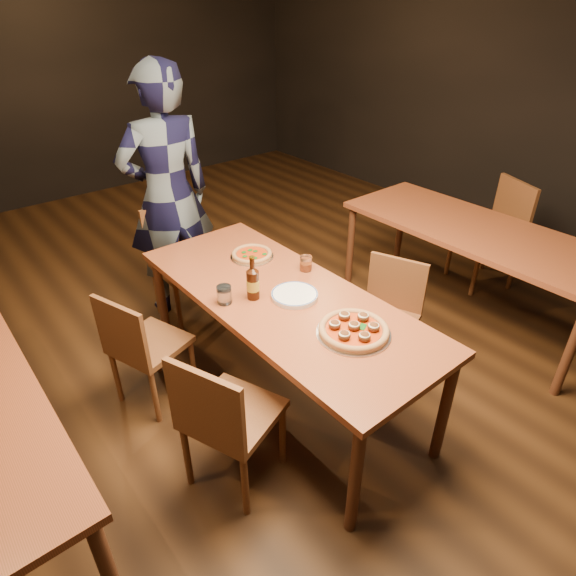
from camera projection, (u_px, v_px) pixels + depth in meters
ground at (283, 391)px, 3.16m from camera, size 9.00×9.00×0.00m
room_shell at (281, 90)px, 2.19m from camera, size 9.00×9.00×9.00m
table_main at (283, 305)px, 2.81m from camera, size 0.80×2.00×0.75m
table_right at (476, 237)px, 3.60m from camera, size 0.80×2.00×0.75m
chair_main_nw at (233, 412)px, 2.40m from camera, size 0.54×0.54×0.90m
chair_main_sw at (150, 343)px, 2.92m from camera, size 0.49×0.49×0.84m
chair_main_e at (385, 321)px, 3.13m from camera, size 0.50×0.50×0.83m
chair_end at (185, 264)px, 3.68m from camera, size 0.44×0.44×0.93m
chair_nbr_right at (487, 233)px, 4.13m from camera, size 0.59×0.59×0.96m
pizza_meatball at (354, 330)px, 2.44m from camera, size 0.38×0.38×0.07m
pizza_margherita at (252, 254)px, 3.16m from camera, size 0.28×0.28×0.04m
plate_stack at (295, 295)px, 2.74m from camera, size 0.27×0.27×0.03m
beer_bottle at (253, 284)px, 2.69m from camera, size 0.07×0.07×0.26m
water_glass at (224, 295)px, 2.67m from camera, size 0.08×0.08×0.10m
amber_glass at (306, 263)px, 2.99m from camera, size 0.07×0.07×0.09m
diner at (168, 196)px, 3.57m from camera, size 0.73×0.52×1.90m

